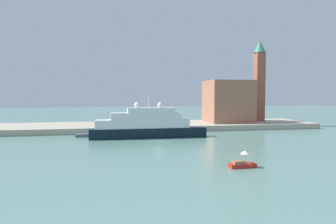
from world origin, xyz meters
name	(u,v)px	position (x,y,z in m)	size (l,w,h in m)	color
ground	(159,142)	(0.00, 0.00, 0.00)	(400.00, 400.00, 0.00)	slate
quay_dock	(144,126)	(0.00, 26.78, 0.83)	(110.00, 21.55, 1.67)	#ADA38E
large_yacht	(147,126)	(-1.87, 6.55, 3.10)	(29.27, 3.62, 10.56)	black
small_motorboat	(242,163)	(8.07, -27.22, 0.72)	(3.97, 1.65, 2.53)	#B22319
work_barge	(87,135)	(-16.66, 11.42, 0.39)	(6.00, 1.80, 0.78)	#595966
harbor_building	(228,101)	(28.30, 27.06, 8.61)	(14.36, 12.78, 13.89)	#9E664C
bell_tower	(259,78)	(40.02, 28.03, 16.70)	(4.04, 4.04, 27.83)	#93513D
parked_car	(113,124)	(-10.11, 19.92, 2.34)	(4.27, 1.68, 1.57)	silver
person_figure	(124,122)	(-6.49, 23.50, 2.49)	(0.36, 0.36, 1.78)	maroon
mooring_bollard	(161,125)	(3.80, 17.78, 2.04)	(0.44, 0.44, 0.75)	black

